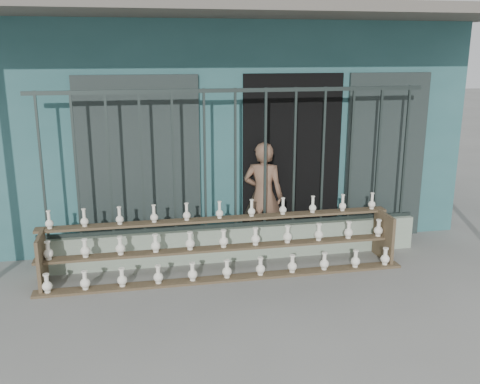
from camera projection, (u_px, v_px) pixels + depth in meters
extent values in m
plane|color=slate|center=(258.00, 302.00, 5.92)|extent=(60.00, 60.00, 0.00)
cube|color=#2C5B5D|center=(204.00, 113.00, 9.58)|extent=(7.00, 5.00, 3.20)
cube|color=black|center=(291.00, 160.00, 7.51)|extent=(1.40, 0.12, 2.40)
cube|color=black|center=(140.00, 167.00, 7.07)|extent=(1.60, 0.08, 2.40)
cube|color=black|center=(385.00, 157.00, 7.74)|extent=(1.20, 0.08, 2.40)
cube|color=#59544C|center=(237.00, 10.00, 6.25)|extent=(7.40, 2.00, 0.12)
cube|color=#90A28B|center=(236.00, 243.00, 7.09)|extent=(5.00, 0.20, 0.45)
cube|color=#283330|center=(42.00, 167.00, 6.35)|extent=(0.03, 0.03, 1.80)
cube|color=#283330|center=(76.00, 166.00, 6.43)|extent=(0.03, 0.03, 1.80)
cube|color=#283330|center=(109.00, 165.00, 6.50)|extent=(0.03, 0.03, 1.80)
cube|color=#283330|center=(142.00, 163.00, 6.58)|extent=(0.03, 0.03, 1.80)
cube|color=#283330|center=(174.00, 162.00, 6.65)|extent=(0.03, 0.03, 1.80)
cube|color=#283330|center=(205.00, 161.00, 6.73)|extent=(0.03, 0.03, 1.80)
cube|color=#283330|center=(235.00, 160.00, 6.80)|extent=(0.03, 0.03, 1.80)
cube|color=#283330|center=(265.00, 158.00, 6.88)|extent=(0.03, 0.03, 1.80)
cube|color=#283330|center=(294.00, 157.00, 6.95)|extent=(0.03, 0.03, 1.80)
cube|color=#283330|center=(323.00, 156.00, 7.03)|extent=(0.03, 0.03, 1.80)
cube|color=#283330|center=(351.00, 155.00, 7.10)|extent=(0.03, 0.03, 1.80)
cube|color=#283330|center=(378.00, 154.00, 7.18)|extent=(0.03, 0.03, 1.80)
cube|color=#283330|center=(405.00, 153.00, 7.25)|extent=(0.03, 0.03, 1.80)
cube|color=#283330|center=(235.00, 90.00, 6.58)|extent=(5.00, 0.04, 0.05)
cube|color=#283330|center=(235.00, 225.00, 7.03)|extent=(5.00, 0.04, 0.05)
cube|color=brown|center=(227.00, 278.00, 6.49)|extent=(4.50, 0.18, 0.03)
cube|color=brown|center=(223.00, 248.00, 6.65)|extent=(4.50, 0.18, 0.03)
cube|color=brown|center=(220.00, 219.00, 6.81)|extent=(4.50, 0.18, 0.03)
cube|color=brown|center=(42.00, 261.00, 6.23)|extent=(0.04, 0.55, 0.64)
cube|color=brown|center=(383.00, 236.00, 7.06)|extent=(0.04, 0.55, 0.64)
imported|color=brown|center=(263.00, 196.00, 7.36)|extent=(0.65, 0.56, 1.51)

